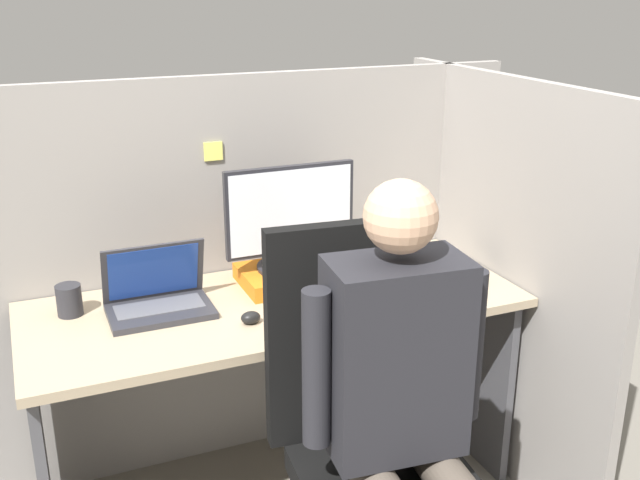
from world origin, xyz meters
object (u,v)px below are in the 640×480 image
coffee_mug (364,252)px  monitor (291,219)px  paper_box (292,275)px  office_chair (369,431)px  carrot_toy (353,305)px  laptop (158,299)px  person (406,400)px  pen_cup (69,300)px  stapler (465,268)px

coffee_mug → monitor: bearing=-171.1°
paper_box → monitor: monitor is taller
office_chair → carrot_toy: bearing=70.8°
laptop → office_chair: (0.43, -0.62, -0.22)m
monitor → person: person is taller
monitor → laptop: bearing=-172.4°
office_chair → coffee_mug: 0.84m
paper_box → office_chair: (-0.04, -0.68, -0.20)m
paper_box → pen_cup: pen_cup is taller
stapler → person: person is taller
laptop → carrot_toy: (0.57, -0.23, -0.02)m
monitor → paper_box: bearing=-90.0°
stapler → carrot_toy: stapler is taller
pen_cup → office_chair: bearing=-45.6°
office_chair → person: bearing=-84.5°
person → carrot_toy: bearing=77.9°
carrot_toy → coffee_mug: size_ratio=1.58×
monitor → carrot_toy: bearing=-71.9°
monitor → pen_cup: 0.75m
coffee_mug → stapler: bearing=-39.4°
person → pen_cup: person is taller
paper_box → office_chair: bearing=-93.2°
coffee_mug → paper_box: bearing=-170.6°
paper_box → carrot_toy: (0.10, -0.29, -0.01)m
paper_box → stapler: stapler is taller
monitor → carrot_toy: size_ratio=2.80×
office_chair → person: (0.02, -0.16, 0.19)m
person → pen_cup: bearing=129.1°
person → coffee_mug: (0.32, 0.90, 0.03)m
monitor → office_chair: size_ratio=0.40×
pen_cup → monitor: bearing=-1.7°
monitor → coffee_mug: 0.35m
stapler → coffee_mug: (-0.28, 0.23, 0.02)m
carrot_toy → office_chair: bearing=-109.2°
paper_box → pen_cup: (-0.73, 0.02, 0.02)m
laptop → office_chair: size_ratio=0.28×
coffee_mug → pen_cup: coffee_mug is taller
stapler → paper_box: bearing=162.6°
laptop → carrot_toy: bearing=-22.4°
laptop → stapler: bearing=-6.6°
laptop → pen_cup: size_ratio=3.24×
carrot_toy → coffee_mug: bearing=59.4°
laptop → coffee_mug: size_ratio=3.13×
laptop → office_chair: 0.79m
stapler → pen_cup: size_ratio=1.56×
monitor → pen_cup: size_ratio=4.57×
coffee_mug → pen_cup: size_ratio=1.03×
carrot_toy → office_chair: 0.45m
paper_box → office_chair: office_chair is taller
office_chair → person: 0.25m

